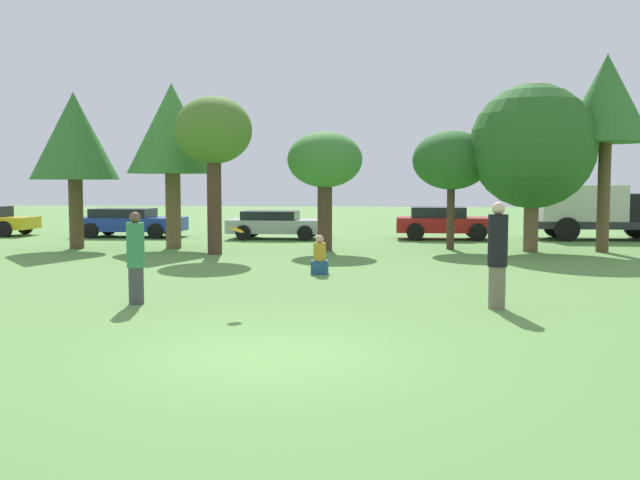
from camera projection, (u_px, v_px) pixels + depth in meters
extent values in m
plane|color=#5B8E42|center=(268.00, 355.00, 9.73)|extent=(120.00, 120.00, 0.00)
cylinder|color=#3F3F47|center=(136.00, 286.00, 13.81)|extent=(0.28, 0.28, 0.70)
cylinder|color=#337F4C|center=(135.00, 245.00, 13.75)|extent=(0.33, 0.33, 0.85)
sphere|color=brown|center=(135.00, 218.00, 13.71)|extent=(0.21, 0.21, 0.21)
cylinder|color=#726651|center=(497.00, 288.00, 13.29)|extent=(0.30, 0.30, 0.78)
cylinder|color=black|center=(498.00, 240.00, 13.22)|extent=(0.36, 0.36, 0.95)
sphere|color=beige|center=(498.00, 208.00, 13.18)|extent=(0.23, 0.23, 0.23)
cylinder|color=orange|center=(237.00, 230.00, 13.28)|extent=(0.26, 0.24, 0.16)
cube|color=navy|center=(320.00, 267.00, 18.33)|extent=(0.42, 0.35, 0.35)
cylinder|color=#BF8C26|center=(320.00, 252.00, 18.30)|extent=(0.31, 0.31, 0.45)
sphere|color=tan|center=(320.00, 239.00, 18.27)|extent=(0.21, 0.21, 0.21)
cylinder|color=brown|center=(76.00, 214.00, 25.34)|extent=(0.48, 0.48, 2.40)
cone|color=#33702D|center=(74.00, 136.00, 25.13)|extent=(3.00, 3.00, 3.00)
cylinder|color=brown|center=(173.00, 211.00, 25.52)|extent=(0.53, 0.53, 2.61)
cone|color=#3D7F33|center=(172.00, 128.00, 25.29)|extent=(3.11, 3.11, 3.11)
cylinder|color=#473323|center=(214.00, 203.00, 23.33)|extent=(0.46, 0.46, 3.28)
ellipsoid|color=#4C7528|center=(213.00, 130.00, 23.14)|extent=(2.45, 2.45, 2.13)
cylinder|color=#473323|center=(325.00, 215.00, 24.65)|extent=(0.50, 0.50, 2.37)
ellipsoid|color=#3D7F33|center=(325.00, 160.00, 24.50)|extent=(2.52, 2.52, 1.87)
cylinder|color=#473323|center=(451.00, 216.00, 25.05)|extent=(0.27, 0.27, 2.33)
ellipsoid|color=#286023|center=(451.00, 160.00, 24.90)|extent=(2.65, 2.65, 2.01)
cylinder|color=brown|center=(531.00, 216.00, 24.20)|extent=(0.48, 0.48, 2.36)
sphere|color=#286023|center=(533.00, 146.00, 24.02)|extent=(4.11, 4.11, 4.11)
cylinder|color=brown|center=(604.00, 198.00, 24.01)|extent=(0.40, 0.40, 3.60)
cone|color=#33702D|center=(607.00, 98.00, 23.76)|extent=(2.87, 2.87, 2.87)
cylinder|color=black|center=(25.00, 227.00, 32.40)|extent=(0.69, 0.17, 0.68)
cylinder|color=black|center=(4.00, 229.00, 30.66)|extent=(0.69, 0.17, 0.68)
cube|color=#1E389E|center=(131.00, 224.00, 30.81)|extent=(4.47, 1.93, 0.57)
cube|color=black|center=(123.00, 213.00, 30.81)|extent=(2.47, 1.68, 0.37)
cylinder|color=black|center=(170.00, 228.00, 31.60)|extent=(0.64, 0.23, 0.63)
cylinder|color=black|center=(156.00, 231.00, 29.75)|extent=(0.64, 0.23, 0.63)
cylinder|color=black|center=(109.00, 228.00, 31.90)|extent=(0.64, 0.23, 0.63)
cylinder|color=black|center=(91.00, 231.00, 30.05)|extent=(0.64, 0.23, 0.63)
cube|color=#B2B2B7|center=(278.00, 226.00, 29.76)|extent=(4.01, 1.90, 0.54)
cube|color=black|center=(271.00, 215.00, 29.76)|extent=(2.21, 1.65, 0.35)
cylinder|color=black|center=(311.00, 230.00, 30.56)|extent=(0.61, 0.18, 0.61)
cylinder|color=black|center=(305.00, 233.00, 28.73)|extent=(0.61, 0.18, 0.61)
cylinder|color=black|center=(253.00, 230.00, 30.82)|extent=(0.61, 0.18, 0.61)
cylinder|color=black|center=(243.00, 233.00, 28.99)|extent=(0.61, 0.18, 0.61)
cube|color=red|center=(445.00, 225.00, 29.58)|extent=(3.94, 1.92, 0.59)
cube|color=black|center=(438.00, 212.00, 29.57)|extent=(2.18, 1.67, 0.42)
cylinder|color=black|center=(473.00, 229.00, 30.39)|extent=(0.70, 0.18, 0.70)
cylinder|color=black|center=(478.00, 232.00, 28.54)|extent=(0.70, 0.18, 0.70)
cylinder|color=black|center=(414.00, 229.00, 30.65)|extent=(0.70, 0.18, 0.70)
cylinder|color=black|center=(415.00, 232.00, 28.80)|extent=(0.70, 0.18, 0.70)
cube|color=#2D2D33|center=(598.00, 224.00, 29.44)|extent=(5.25, 2.32, 0.30)
cube|color=black|center=(640.00, 207.00, 29.21)|extent=(1.70, 2.16, 1.08)
cube|color=beige|center=(580.00, 203.00, 29.45)|extent=(3.27, 2.29, 1.42)
cylinder|color=black|center=(636.00, 226.00, 30.36)|extent=(0.94, 0.29, 0.94)
cylinder|color=black|center=(555.00, 226.00, 30.72)|extent=(0.94, 0.29, 0.94)
cylinder|color=black|center=(567.00, 229.00, 28.49)|extent=(0.94, 0.29, 0.94)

